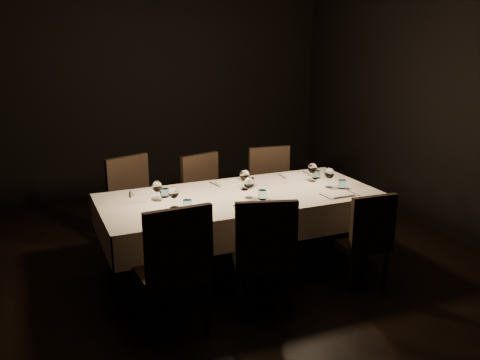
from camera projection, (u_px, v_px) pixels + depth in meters
name	position (u px, v px, depth m)	size (l,w,h in m)	color
room	(240.00, 114.00, 4.43)	(5.01, 6.01, 3.01)	black
dining_table	(240.00, 202.00, 4.65)	(2.52, 1.12, 0.76)	black
chair_near_left	(174.00, 264.00, 3.68)	(0.52, 0.52, 1.03)	black
place_setting_near_left	(178.00, 203.00, 4.17)	(0.35, 0.41, 0.19)	silver
chair_near_center	(264.00, 251.00, 3.96)	(0.59, 0.59, 0.99)	black
place_setting_near_center	(254.00, 193.00, 4.44)	(0.36, 0.41, 0.19)	silver
chair_near_right	(365.00, 235.00, 4.40)	(0.45, 0.45, 0.88)	black
place_setting_near_right	(335.00, 182.00, 4.75)	(0.35, 0.41, 0.19)	silver
chair_far_left	(135.00, 201.00, 5.14)	(0.61, 0.61, 0.99)	black
place_setting_far_left	(155.00, 190.00, 4.53)	(0.34, 0.40, 0.18)	silver
chair_far_center	(206.00, 195.00, 5.41)	(0.57, 0.57, 0.95)	black
place_setting_far_center	(241.00, 179.00, 4.85)	(0.36, 0.41, 0.19)	silver
chair_far_right	(273.00, 188.00, 5.61)	(0.52, 0.52, 0.98)	black
place_setting_far_right	(308.00, 172.00, 5.12)	(0.34, 0.41, 0.19)	silver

